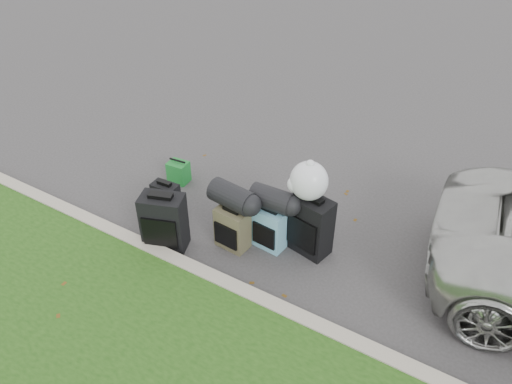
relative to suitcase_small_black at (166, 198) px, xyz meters
The scene contains 12 objects.
ground 1.35m from the suitcase_small_black, ahead, with size 120.00×120.00×0.00m, color #383535.
curb 1.55m from the suitcase_small_black, 31.58° to the right, with size 120.00×0.18×0.15m, color #9E937F.
suitcase_small_black is the anchor object (origin of this frame).
suitcase_large_black_left 0.73m from the suitcase_small_black, 51.06° to the right, with size 0.53×0.32×0.77m, color black.
suitcase_olive 1.18m from the suitcase_small_black, ahead, with size 0.41×0.26×0.56m, color #423E28.
suitcase_teal 1.59m from the suitcase_small_black, ahead, with size 0.40×0.24×0.57m, color teal.
suitcase_large_black_right 2.07m from the suitcase_small_black, ahead, with size 0.52×0.31×0.78m, color black.
tote_green 0.76m from the suitcase_small_black, 116.04° to the left, with size 0.29×0.23×0.33m, color #1A7629.
tote_navy 1.01m from the suitcase_small_black, 32.77° to the left, with size 0.25×0.20×0.27m, color navy.
duffel_left 1.23m from the suitcase_small_black, ahead, with size 0.31×0.31×0.57m, color black.
duffel_right 1.65m from the suitcase_small_black, ahead, with size 0.29×0.29×0.52m, color black.
trash_bag 2.14m from the suitcase_small_black, 10.34° to the left, with size 0.46×0.46×0.46m, color white.
Camera 1 is at (2.63, -4.27, 4.33)m, focal length 35.00 mm.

